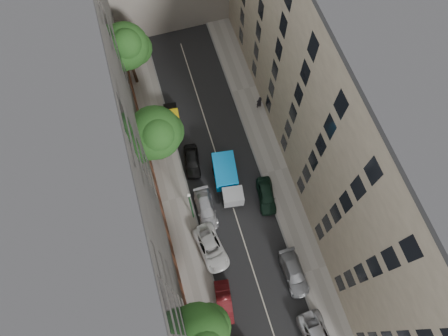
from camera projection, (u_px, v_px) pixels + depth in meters
name	position (u px, v px, depth m)	size (l,w,h in m)	color
ground	(226.00, 185.00, 42.58)	(120.00, 120.00, 0.00)	#4C4C49
road_surface	(226.00, 185.00, 42.57)	(8.00, 44.00, 0.02)	black
sidewalk_left	(176.00, 198.00, 41.89)	(3.00, 44.00, 0.15)	gray
sidewalk_right	(274.00, 171.00, 43.13)	(3.00, 44.00, 0.15)	gray
building_left	(96.00, 177.00, 32.15)	(8.00, 44.00, 20.00)	#494644
building_right	(347.00, 110.00, 34.64)	(8.00, 44.00, 20.00)	#B7A78E
tarp_truck	(227.00, 179.00, 41.32)	(2.89, 5.81, 2.56)	black
car_left_1	(224.00, 302.00, 37.22)	(1.40, 4.02, 1.32)	#4C0F12
car_left_2	(211.00, 248.00, 39.20)	(2.33, 5.05, 1.40)	silver
car_left_3	(206.00, 209.00, 40.82)	(1.86, 4.59, 1.33)	#BCBCC1
car_left_4	(192.00, 161.00, 42.93)	(1.60, 3.98, 1.36)	black
car_left_5	(172.00, 120.00, 44.95)	(1.46, 4.19, 1.38)	black
car_right_1	(294.00, 273.00, 38.26)	(1.90, 4.68, 1.36)	slate
car_right_2	(266.00, 196.00, 41.34)	(1.68, 4.17, 1.42)	black
tree_near	(200.00, 336.00, 31.07)	(5.27, 5.00, 8.82)	#382619
tree_mid	(156.00, 134.00, 38.62)	(5.54, 5.31, 8.40)	#382619
tree_far	(127.00, 48.00, 42.09)	(5.28, 5.01, 8.96)	#382619
lamp_post	(191.00, 204.00, 37.21)	(0.36, 0.36, 6.81)	#164F23
pedestrian	(259.00, 102.00, 45.37)	(0.70, 0.46, 1.93)	black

